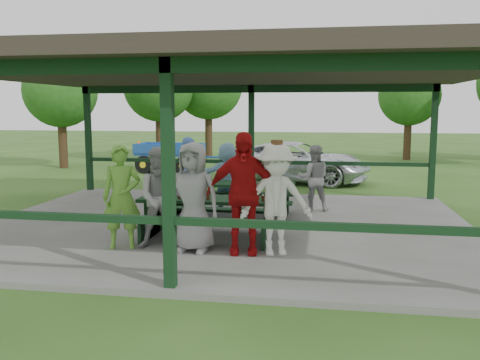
% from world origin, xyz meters
% --- Properties ---
extents(ground, '(90.00, 90.00, 0.00)m').
position_xyz_m(ground, '(0.00, 0.00, 0.00)').
color(ground, '#2A5019').
rests_on(ground, ground).
extents(concrete_slab, '(10.00, 8.00, 0.10)m').
position_xyz_m(concrete_slab, '(0.00, 0.00, 0.05)').
color(concrete_slab, '#62625D').
rests_on(concrete_slab, ground).
extents(pavilion_structure, '(10.60, 8.60, 3.24)m').
position_xyz_m(pavilion_structure, '(0.00, 0.00, 3.17)').
color(pavilion_structure, black).
rests_on(pavilion_structure, concrete_slab).
extents(picnic_table_near, '(2.52, 1.39, 0.75)m').
position_xyz_m(picnic_table_near, '(-0.07, -1.20, 0.57)').
color(picnic_table_near, black).
rests_on(picnic_table_near, concrete_slab).
extents(picnic_table_far, '(2.81, 1.39, 0.75)m').
position_xyz_m(picnic_table_far, '(-0.04, 0.80, 0.58)').
color(picnic_table_far, black).
rests_on(picnic_table_far, concrete_slab).
extents(table_setting, '(2.35, 0.45, 0.10)m').
position_xyz_m(table_setting, '(0.04, -1.19, 0.88)').
color(table_setting, white).
rests_on(table_setting, picnic_table_near).
extents(contestant_green, '(0.74, 0.60, 1.77)m').
position_xyz_m(contestant_green, '(-1.38, -2.07, 0.98)').
color(contestant_green, '#60A034').
rests_on(contestant_green, concrete_slab).
extents(contestant_grey_left, '(1.01, 0.90, 1.73)m').
position_xyz_m(contestant_grey_left, '(-0.71, -1.96, 0.96)').
color(contestant_grey_left, gray).
rests_on(contestant_grey_left, concrete_slab).
extents(contestant_grey_mid, '(0.94, 0.66, 1.83)m').
position_xyz_m(contestant_grey_mid, '(-0.13, -2.07, 1.01)').
color(contestant_grey_mid, gray).
rests_on(contestant_grey_mid, concrete_slab).
extents(contestant_red, '(1.22, 0.63, 2.00)m').
position_xyz_m(contestant_red, '(0.69, -2.05, 1.10)').
color(contestant_red, '#B01012').
rests_on(contestant_red, concrete_slab).
extents(contestant_white_fedora, '(1.30, 0.93, 1.87)m').
position_xyz_m(contestant_white_fedora, '(1.24, -2.04, 1.01)').
color(contestant_white_fedora, white).
rests_on(contestant_white_fedora, concrete_slab).
extents(spectator_lblue, '(1.55, 0.95, 1.60)m').
position_xyz_m(spectator_lblue, '(-0.24, 1.53, 0.90)').
color(spectator_lblue, '#8BBED8').
rests_on(spectator_lblue, concrete_slab).
extents(spectator_blue, '(0.72, 0.61, 1.68)m').
position_xyz_m(spectator_blue, '(-1.31, 2.05, 0.94)').
color(spectator_blue, '#3F61A5').
rests_on(spectator_blue, concrete_slab).
extents(spectator_grey, '(0.80, 0.66, 1.53)m').
position_xyz_m(spectator_grey, '(1.76, 1.75, 0.87)').
color(spectator_grey, '#99999C').
rests_on(spectator_grey, concrete_slab).
extents(pickup_truck, '(5.27, 3.25, 1.36)m').
position_xyz_m(pickup_truck, '(1.07, 7.11, 0.68)').
color(pickup_truck, silver).
rests_on(pickup_truck, ground).
extents(farm_trailer, '(3.47, 1.70, 1.21)m').
position_xyz_m(farm_trailer, '(-3.98, 9.05, 0.60)').
color(farm_trailer, '#1B4798').
rests_on(farm_trailer, ground).
extents(tree_far_left, '(3.31, 3.31, 5.17)m').
position_xyz_m(tree_far_left, '(-5.74, 13.14, 3.50)').
color(tree_far_left, black).
rests_on(tree_far_left, ground).
extents(tree_left, '(3.44, 3.44, 5.37)m').
position_xyz_m(tree_left, '(-3.77, 14.98, 3.63)').
color(tree_left, black).
rests_on(tree_left, ground).
extents(tree_mid, '(2.94, 2.94, 4.60)m').
position_xyz_m(tree_mid, '(5.99, 15.67, 3.10)').
color(tree_mid, black).
rests_on(tree_mid, ground).
extents(tree_edge_left, '(3.02, 3.02, 4.71)m').
position_xyz_m(tree_edge_left, '(-8.83, 9.70, 3.18)').
color(tree_edge_left, black).
rests_on(tree_edge_left, ground).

